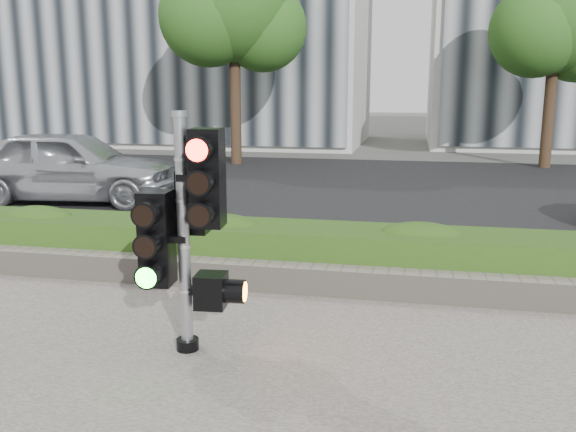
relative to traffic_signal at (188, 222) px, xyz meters
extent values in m
plane|color=#51514C|center=(0.70, -0.01, -1.30)|extent=(120.00, 120.00, 0.00)
cube|color=black|center=(0.70, 9.99, -1.29)|extent=(60.00, 13.00, 0.02)
cube|color=gray|center=(0.70, 3.14, -1.24)|extent=(60.00, 0.25, 0.12)
cube|color=gray|center=(0.70, 1.89, -1.10)|extent=(12.00, 0.32, 0.34)
cube|color=#588729|center=(0.70, 2.54, -0.93)|extent=(12.00, 1.00, 0.68)
cylinder|color=black|center=(-3.80, 14.49, 0.71)|extent=(0.36, 0.36, 4.03)
sphere|color=#274D16|center=(-3.80, 14.49, 3.88)|extent=(3.74, 3.74, 3.74)
sphere|color=#274D16|center=(-2.94, 14.85, 3.16)|extent=(2.88, 2.88, 2.88)
sphere|color=#274D16|center=(-4.52, 14.06, 3.45)|extent=(3.17, 3.17, 3.17)
cylinder|color=black|center=(6.20, 15.49, 0.49)|extent=(0.36, 0.36, 3.58)
sphere|color=#274D16|center=(6.20, 15.49, 3.31)|extent=(3.33, 3.33, 3.33)
sphere|color=#274D16|center=(5.56, 15.11, 2.92)|extent=(2.82, 2.82, 2.82)
cylinder|color=black|center=(-0.03, -0.04, -1.22)|extent=(0.22, 0.22, 0.11)
cylinder|color=gray|center=(-0.03, -0.04, -0.15)|extent=(0.11, 0.11, 2.25)
cylinder|color=gray|center=(-0.03, -0.04, 1.00)|extent=(0.14, 0.14, 0.05)
cube|color=#FF1107|center=(0.23, -0.05, 0.43)|extent=(0.31, 0.31, 0.90)
cube|color=#14E51E|center=(-0.28, -0.09, -0.15)|extent=(0.31, 0.31, 0.90)
cube|color=black|center=(-0.02, 0.22, 0.15)|extent=(0.31, 0.31, 0.61)
cube|color=orange|center=(0.21, 0.02, -0.67)|extent=(0.31, 0.31, 0.33)
imported|color=#B1B3B9|center=(-5.42, 6.96, -0.47)|extent=(4.96, 2.41, 1.63)
camera|label=1|loc=(2.05, -5.28, 1.23)|focal=38.00mm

